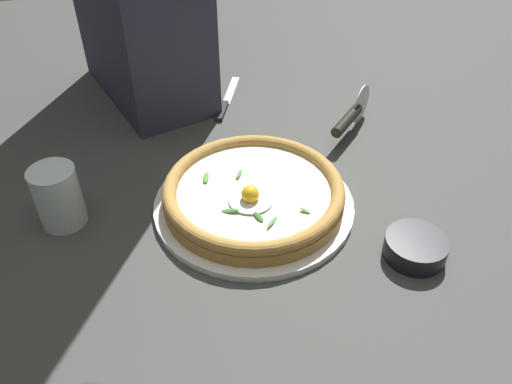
% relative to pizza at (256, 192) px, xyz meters
% --- Properties ---
extents(ground_plane, '(2.40, 2.40, 0.03)m').
position_rel_pizza_xyz_m(ground_plane, '(0.00, 0.03, -0.05)').
color(ground_plane, '#3C3E3B').
rests_on(ground_plane, ground).
extents(pizza_plate, '(0.34, 0.34, 0.01)m').
position_rel_pizza_xyz_m(pizza_plate, '(-0.00, -0.00, -0.03)').
color(pizza_plate, white).
rests_on(pizza_plate, ground).
extents(pizza, '(0.31, 0.31, 0.06)m').
position_rel_pizza_xyz_m(pizza, '(0.00, 0.00, 0.00)').
color(pizza, '#AE7C3A').
rests_on(pizza, pizza_plate).
extents(side_bowl, '(0.10, 0.10, 0.03)m').
position_rel_pizza_xyz_m(side_bowl, '(-0.21, 0.17, -0.02)').
color(side_bowl, black).
rests_on(side_bowl, ground).
extents(pizza_cutter, '(0.13, 0.13, 0.08)m').
position_rel_pizza_xyz_m(pizza_cutter, '(-0.24, -0.18, 0.01)').
color(pizza_cutter, silver).
rests_on(pizza_cutter, ground).
extents(table_knife, '(0.09, 0.20, 0.01)m').
position_rel_pizza_xyz_m(table_knife, '(-0.01, -0.35, -0.03)').
color(table_knife, silver).
rests_on(table_knife, ground).
extents(drinking_glass, '(0.07, 0.07, 0.10)m').
position_rel_pizza_xyz_m(drinking_glass, '(0.32, -0.04, 0.01)').
color(drinking_glass, silver).
rests_on(drinking_glass, ground).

